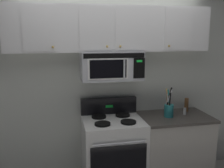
% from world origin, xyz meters
% --- Properties ---
extents(back_wall, '(5.20, 0.10, 2.70)m').
position_xyz_m(back_wall, '(0.00, 0.79, 1.35)').
color(back_wall, silver).
rests_on(back_wall, ground_plane).
extents(stove_range, '(0.76, 0.69, 1.12)m').
position_xyz_m(stove_range, '(0.00, 0.42, 0.47)').
color(stove_range, white).
rests_on(stove_range, ground_plane).
extents(over_range_microwave, '(0.76, 0.43, 0.35)m').
position_xyz_m(over_range_microwave, '(-0.00, 0.54, 1.58)').
color(over_range_microwave, '#B7BABF').
extents(upper_cabinets, '(2.50, 0.36, 0.55)m').
position_xyz_m(upper_cabinets, '(-0.00, 0.57, 2.02)').
color(upper_cabinets, silver).
extents(counter_segment, '(0.93, 0.65, 0.90)m').
position_xyz_m(counter_segment, '(0.84, 0.43, 0.45)').
color(counter_segment, '#BCB7AD').
rests_on(counter_segment, ground_plane).
extents(utensil_crock_teal, '(0.12, 0.12, 0.39)m').
position_xyz_m(utensil_crock_teal, '(0.74, 0.40, 1.01)').
color(utensil_crock_teal, teal).
rests_on(utensil_crock_teal, counter_segment).
extents(salt_shaker, '(0.04, 0.04, 0.10)m').
position_xyz_m(salt_shaker, '(0.99, 0.44, 0.95)').
color(salt_shaker, white).
rests_on(salt_shaker, counter_segment).
extents(pepper_mill, '(0.06, 0.06, 0.19)m').
position_xyz_m(pepper_mill, '(1.08, 0.58, 0.99)').
color(pepper_mill, brown).
rests_on(pepper_mill, counter_segment).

